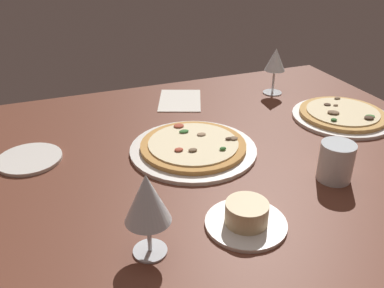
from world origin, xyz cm
name	(u,v)px	position (x,y,z in cm)	size (l,w,h in cm)	color
dining_table	(191,164)	(0.00, 0.00, 2.00)	(150.00, 110.00, 4.00)	brown
pizza_main	(193,147)	(-1.81, -2.87, 5.15)	(33.50, 33.50, 3.36)	silver
pizza_side	(342,115)	(-52.04, -5.57, 5.18)	(29.99, 29.99, 3.37)	white
ramekin_on_saucer	(246,217)	(-0.57, 29.35, 6.01)	(16.48, 16.48, 5.31)	silver
wine_glass_far	(275,61)	(-43.27, -32.06, 15.55)	(7.07, 7.07, 16.08)	silver
wine_glass_near	(147,200)	(19.42, 29.79, 15.67)	(8.36, 8.36, 16.79)	silver
water_glass	(336,164)	(-27.79, 21.57, 8.14)	(7.98, 7.98, 9.30)	silver
side_plate	(30,159)	(38.87, -13.25, 4.45)	(16.18, 16.18, 0.90)	silver
paper_menu	(180,100)	(-10.30, -37.11, 4.15)	(13.86, 19.46, 0.30)	silver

